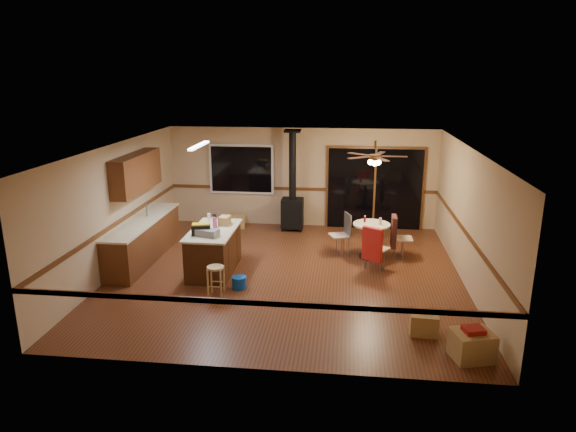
% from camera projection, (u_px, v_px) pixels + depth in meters
% --- Properties ---
extents(floor, '(7.00, 7.00, 0.00)m').
position_uv_depth(floor, '(286.00, 274.00, 10.49)').
color(floor, '#562B18').
rests_on(floor, ground).
extents(ceiling, '(7.00, 7.00, 0.00)m').
position_uv_depth(ceiling, '(286.00, 147.00, 9.78)').
color(ceiling, silver).
rests_on(ceiling, ground).
extents(wall_back, '(7.00, 0.00, 7.00)m').
position_uv_depth(wall_back, '(302.00, 178.00, 13.48)').
color(wall_back, tan).
rests_on(wall_back, ground).
extents(wall_front, '(7.00, 0.00, 7.00)m').
position_uv_depth(wall_front, '(255.00, 283.00, 6.79)').
color(wall_front, tan).
rests_on(wall_front, ground).
extents(wall_left, '(0.00, 7.00, 7.00)m').
position_uv_depth(wall_left, '(117.00, 208.00, 10.52)').
color(wall_left, tan).
rests_on(wall_left, ground).
extents(wall_right, '(0.00, 7.00, 7.00)m').
position_uv_depth(wall_right, '(469.00, 218.00, 9.75)').
color(wall_right, tan).
rests_on(wall_right, ground).
extents(chair_rail, '(7.00, 7.00, 0.08)m').
position_uv_depth(chair_rail, '(286.00, 227.00, 10.22)').
color(chair_rail, '#552F15').
rests_on(chair_rail, ground).
extents(window, '(1.72, 0.10, 1.32)m').
position_uv_depth(window, '(241.00, 169.00, 13.55)').
color(window, black).
rests_on(window, ground).
extents(sliding_door, '(2.52, 0.10, 2.10)m').
position_uv_depth(sliding_door, '(375.00, 189.00, 13.29)').
color(sliding_door, black).
rests_on(sliding_door, ground).
extents(lower_cabinets, '(0.60, 3.00, 0.86)m').
position_uv_depth(lower_cabinets, '(144.00, 241.00, 11.20)').
color(lower_cabinets, '#5B2F17').
rests_on(lower_cabinets, ground).
extents(countertop, '(0.64, 3.04, 0.04)m').
position_uv_depth(countertop, '(142.00, 221.00, 11.08)').
color(countertop, beige).
rests_on(countertop, lower_cabinets).
extents(upper_cabinets, '(0.35, 2.00, 0.80)m').
position_uv_depth(upper_cabinets, '(136.00, 173.00, 11.00)').
color(upper_cabinets, '#5B2F17').
rests_on(upper_cabinets, ground).
extents(kitchen_island, '(0.88, 1.68, 0.90)m').
position_uv_depth(kitchen_island, '(214.00, 250.00, 10.53)').
color(kitchen_island, '#3D200F').
rests_on(kitchen_island, ground).
extents(wood_stove, '(0.55, 0.50, 2.52)m').
position_uv_depth(wood_stove, '(292.00, 203.00, 13.23)').
color(wood_stove, black).
rests_on(wood_stove, ground).
extents(ceiling_fan, '(0.24, 0.24, 0.55)m').
position_uv_depth(ceiling_fan, '(375.00, 159.00, 10.84)').
color(ceiling_fan, brown).
rests_on(ceiling_fan, ceiling).
extents(fluorescent_strip, '(0.10, 1.20, 0.04)m').
position_uv_depth(fluorescent_strip, '(199.00, 146.00, 10.28)').
color(fluorescent_strip, white).
rests_on(fluorescent_strip, ceiling).
extents(toolbox_grey, '(0.48, 0.35, 0.13)m').
position_uv_depth(toolbox_grey, '(207.00, 233.00, 9.99)').
color(toolbox_grey, slate).
rests_on(toolbox_grey, kitchen_island).
extents(toolbox_black, '(0.40, 0.27, 0.20)m').
position_uv_depth(toolbox_black, '(201.00, 230.00, 10.06)').
color(toolbox_black, black).
rests_on(toolbox_black, kitchen_island).
extents(toolbox_yellow_lid, '(0.37, 0.25, 0.03)m').
position_uv_depth(toolbox_yellow_lid, '(201.00, 224.00, 10.03)').
color(toolbox_yellow_lid, gold).
rests_on(toolbox_yellow_lid, toolbox_black).
extents(box_on_island, '(0.23, 0.29, 0.18)m').
position_uv_depth(box_on_island, '(225.00, 221.00, 10.70)').
color(box_on_island, '#A17D47').
rests_on(box_on_island, kitchen_island).
extents(bottle_dark, '(0.10, 0.10, 0.28)m').
position_uv_depth(bottle_dark, '(215.00, 221.00, 10.54)').
color(bottle_dark, black).
rests_on(bottle_dark, kitchen_island).
extents(bottle_pink, '(0.09, 0.09, 0.23)m').
position_uv_depth(bottle_pink, '(214.00, 223.00, 10.48)').
color(bottle_pink, '#D84C8C').
rests_on(bottle_pink, kitchen_island).
extents(bottle_white, '(0.07, 0.07, 0.19)m').
position_uv_depth(bottle_white, '(209.00, 218.00, 10.89)').
color(bottle_white, white).
rests_on(bottle_white, kitchen_island).
extents(bar_stool, '(0.33, 0.33, 0.57)m').
position_uv_depth(bar_stool, '(216.00, 281.00, 9.42)').
color(bar_stool, tan).
rests_on(bar_stool, floor).
extents(blue_bucket, '(0.36, 0.36, 0.23)m').
position_uv_depth(blue_bucket, '(239.00, 282.00, 9.78)').
color(blue_bucket, '#0C48B2').
rests_on(blue_bucket, floor).
extents(dining_table, '(0.81, 0.81, 0.78)m').
position_uv_depth(dining_table, '(371.00, 235.00, 11.30)').
color(dining_table, black).
rests_on(dining_table, ground).
extents(glass_red, '(0.06, 0.06, 0.14)m').
position_uv_depth(glass_red, '(365.00, 219.00, 11.32)').
color(glass_red, '#590C14').
rests_on(glass_red, dining_table).
extents(glass_cream, '(0.07, 0.07, 0.15)m').
position_uv_depth(glass_cream, '(380.00, 221.00, 11.14)').
color(glass_cream, beige).
rests_on(glass_cream, dining_table).
extents(chair_left, '(0.52, 0.52, 0.51)m').
position_uv_depth(chair_left, '(344.00, 229.00, 11.48)').
color(chair_left, '#C2A790').
rests_on(chair_left, ground).
extents(chair_near, '(0.60, 0.62, 0.70)m').
position_uv_depth(chair_near, '(373.00, 244.00, 10.46)').
color(chair_near, '#C2A790').
rests_on(chair_near, ground).
extents(chair_right, '(0.47, 0.44, 0.70)m').
position_uv_depth(chair_right, '(395.00, 232.00, 11.27)').
color(chair_right, '#C2A790').
rests_on(chair_right, ground).
extents(box_under_window, '(0.52, 0.44, 0.37)m').
position_uv_depth(box_under_window, '(236.00, 221.00, 13.57)').
color(box_under_window, '#A17D47').
rests_on(box_under_window, floor).
extents(box_corner_a, '(0.65, 0.59, 0.42)m').
position_uv_depth(box_corner_a, '(472.00, 345.00, 7.35)').
color(box_corner_a, '#A17D47').
rests_on(box_corner_a, floor).
extents(box_corner_b, '(0.45, 0.39, 0.35)m').
position_uv_depth(box_corner_b, '(424.00, 323.00, 8.07)').
color(box_corner_b, '#A17D47').
rests_on(box_corner_b, floor).
extents(box_small_red, '(0.33, 0.30, 0.08)m').
position_uv_depth(box_small_red, '(474.00, 330.00, 7.29)').
color(box_small_red, maroon).
rests_on(box_small_red, box_corner_a).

